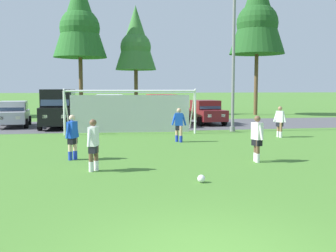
{
  "coord_description": "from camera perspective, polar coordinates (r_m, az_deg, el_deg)",
  "views": [
    {
      "loc": [
        -1.68,
        -5.7,
        2.6
      ],
      "look_at": [
        0.72,
        7.22,
        1.35
      ],
      "focal_mm": 42.63,
      "sensor_mm": 36.0,
      "label": 1
    }
  ],
  "objects": [
    {
      "name": "ground_plane",
      "position": [
        20.94,
        -5.83,
        -1.72
      ],
      "size": [
        400.0,
        400.0,
        0.0
      ],
      "primitive_type": "plane",
      "color": "#477A2D"
    },
    {
      "name": "parking_lot_strip",
      "position": [
        28.01,
        -7.02,
        0.09
      ],
      "size": [
        52.0,
        8.4,
        0.01
      ],
      "primitive_type": "cube",
      "color": "#4C4C51",
      "rests_on": "ground"
    },
    {
      "name": "soccer_ball",
      "position": [
        11.12,
        4.79,
        -7.51
      ],
      "size": [
        0.22,
        0.22,
        0.22
      ],
      "color": "white",
      "rests_on": "ground"
    },
    {
      "name": "soccer_goal",
      "position": [
        23.27,
        -5.37,
        2.2
      ],
      "size": [
        7.54,
        2.5,
        2.57
      ],
      "color": "white",
      "rests_on": "ground"
    },
    {
      "name": "player_midfield_center",
      "position": [
        21.87,
        15.69,
        0.58
      ],
      "size": [
        0.53,
        0.63,
        1.64
      ],
      "color": "#936B4C",
      "rests_on": "ground"
    },
    {
      "name": "player_defender_far",
      "position": [
        14.36,
        12.6,
        -1.8
      ],
      "size": [
        0.34,
        0.75,
        1.64
      ],
      "color": "brown",
      "rests_on": "ground"
    },
    {
      "name": "player_winger_left",
      "position": [
        12.67,
        -10.62,
        -2.72
      ],
      "size": [
        0.41,
        0.69,
        1.64
      ],
      "color": "brown",
      "rests_on": "ground"
    },
    {
      "name": "player_winger_right",
      "position": [
        14.84,
        -13.52,
        -1.59
      ],
      "size": [
        0.49,
        0.65,
        1.64
      ],
      "color": "beige",
      "rests_on": "ground"
    },
    {
      "name": "player_trailing_back",
      "position": [
        19.19,
        1.57,
        0.13
      ],
      "size": [
        0.71,
        0.39,
        1.64
      ],
      "color": "tan",
      "rests_on": "ground"
    },
    {
      "name": "parked_car_slot_far_left",
      "position": [
        28.75,
        -21.23,
        1.64
      ],
      "size": [
        2.28,
        4.32,
        1.72
      ],
      "color": "#B2B2BC",
      "rests_on": "ground"
    },
    {
      "name": "parked_car_slot_left",
      "position": [
        26.96,
        -15.34,
        2.58
      ],
      "size": [
        2.3,
        4.86,
        2.52
      ],
      "color": "black",
      "rests_on": "ground"
    },
    {
      "name": "parked_car_slot_center_left",
      "position": [
        27.33,
        -8.32,
        2.27
      ],
      "size": [
        2.26,
        4.66,
        2.16
      ],
      "color": "silver",
      "rests_on": "ground"
    },
    {
      "name": "parked_car_slot_center",
      "position": [
        27.7,
        -0.91,
        2.37
      ],
      "size": [
        2.17,
        4.62,
        2.16
      ],
      "color": "red",
      "rests_on": "ground"
    },
    {
      "name": "parked_car_slot_center_right",
      "position": [
        28.92,
        5.41,
        2.01
      ],
      "size": [
        2.27,
        4.32,
        1.72
      ],
      "color": "maroon",
      "rests_on": "ground"
    },
    {
      "name": "tree_mid_left",
      "position": [
        38.29,
        -12.53,
        14.78
      ],
      "size": [
        4.85,
        4.85,
        12.92
      ],
      "color": "brown",
      "rests_on": "ground"
    },
    {
      "name": "tree_center_back",
      "position": [
        38.86,
        -4.64,
        12.15
      ],
      "size": [
        3.9,
        3.9,
        10.39
      ],
      "color": "brown",
      "rests_on": "ground"
    },
    {
      "name": "tree_mid_right",
      "position": [
        40.19,
        12.68,
        15.42
      ],
      "size": [
        5.25,
        5.25,
        14.01
      ],
      "color": "brown",
      "rests_on": "ground"
    },
    {
      "name": "street_lamp",
      "position": [
        24.3,
        9.71,
        9.37
      ],
      "size": [
        2.0,
        0.32,
        8.31
      ],
      "color": "slate",
      "rests_on": "ground"
    }
  ]
}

